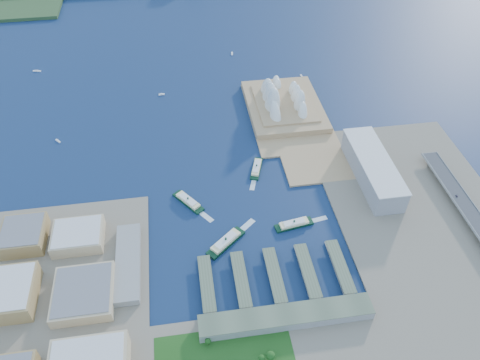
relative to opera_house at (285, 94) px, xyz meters
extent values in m
plane|color=#0D1A40|center=(-105.00, -280.00, -32.00)|extent=(3000.00, 3000.00, 0.00)
cube|color=#7A705E|center=(-355.00, -385.00, -30.50)|extent=(220.00, 390.00, 3.00)
cube|color=#7A705E|center=(135.00, -330.00, -30.50)|extent=(240.00, 500.00, 3.00)
cube|color=tan|center=(2.50, -20.00, -30.50)|extent=(135.00, 220.00, 3.00)
cube|color=gray|center=(90.00, -200.00, -11.50)|extent=(45.00, 155.00, 35.00)
cube|color=gray|center=(-90.00, -415.00, -23.00)|extent=(200.00, 28.00, 12.00)
imported|color=slate|center=(191.00, -267.08, -16.42)|extent=(2.05, 5.04, 1.46)
camera|label=1|loc=(-183.90, -683.97, 454.52)|focal=35.00mm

